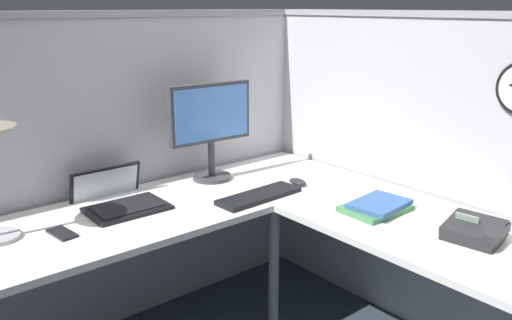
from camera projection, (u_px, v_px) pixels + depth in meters
cubicle_wall_back at (99, 176)px, 2.63m from camera, size 2.57×0.12×1.58m
cubicle_wall_right at (445, 182)px, 2.55m from camera, size 0.12×2.37×1.58m
desk at (251, 258)px, 2.13m from camera, size 2.35×2.15×0.73m
monitor at (211, 124)px, 2.71m from camera, size 0.46×0.20×0.50m
laptop at (118, 199)px, 2.43m from camera, size 0.35×0.39×0.22m
keyboard at (259, 196)px, 2.51m from camera, size 0.44×0.16×0.02m
computer_mouse at (298, 182)px, 2.69m from camera, size 0.06×0.10×0.03m
cell_phone at (62, 233)px, 2.12m from camera, size 0.08×0.15×0.01m
office_phone at (476, 232)px, 2.05m from camera, size 0.22×0.23×0.11m
book_stack at (377, 206)px, 2.35m from camera, size 0.30×0.23×0.04m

